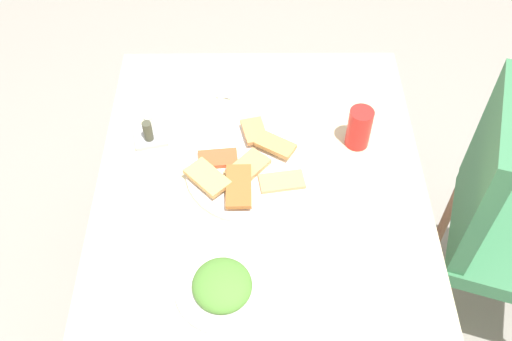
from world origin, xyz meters
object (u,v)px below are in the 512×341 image
object	(u,v)px
soda_can	(359,128)
paper_napkin	(231,80)
dining_chair	(505,216)
salad_plate_greens	(222,286)
pide_platter	(247,169)
condiment_caddy	(149,132)
dining_table	(261,199)
fork	(225,79)
spoon	(237,79)

from	to	relation	value
soda_can	paper_napkin	xyz separation A→B (m)	(-0.26, -0.36, -0.06)
dining_chair	salad_plate_greens	xyz separation A→B (m)	(0.33, -0.81, 0.21)
pide_platter	soda_can	bearing A→B (deg)	108.95
pide_platter	condiment_caddy	xyz separation A→B (m)	(-0.13, -0.27, 0.01)
dining_table	paper_napkin	size ratio (longest dim) A/B	7.19
dining_table	fork	bearing A→B (deg)	-164.99
dining_chair	pide_platter	world-z (taller)	dining_chair
spoon	dining_chair	bearing A→B (deg)	82.59
dining_chair	spoon	bearing A→B (deg)	-115.95
paper_napkin	fork	distance (m)	0.02
spoon	condiment_caddy	distance (m)	0.34
dining_chair	paper_napkin	world-z (taller)	dining_chair
dining_table	dining_chair	xyz separation A→B (m)	(-0.01, 0.72, -0.11)
condiment_caddy	paper_napkin	bearing A→B (deg)	137.05
fork	pide_platter	bearing A→B (deg)	28.62
dining_chair	condiment_caddy	xyz separation A→B (m)	(-0.14, -1.03, 0.21)
pide_platter	condiment_caddy	world-z (taller)	condiment_caddy
dining_table	soda_can	bearing A→B (deg)	116.58
dining_table	spoon	distance (m)	0.41
paper_napkin	condiment_caddy	bearing A→B (deg)	-42.95
spoon	pide_platter	bearing A→B (deg)	23.71
dining_table	dining_chair	distance (m)	0.72
salad_plate_greens	pide_platter	bearing A→B (deg)	171.04
dining_table	pide_platter	size ratio (longest dim) A/B	3.08
pide_platter	salad_plate_greens	distance (m)	0.35
dining_chair	condiment_caddy	size ratio (longest dim) A/B	8.66
pide_platter	paper_napkin	xyz separation A→B (m)	(-0.37, -0.05, -0.01)
salad_plate_greens	fork	bearing A→B (deg)	-178.86
dining_table	fork	distance (m)	0.42
spoon	condiment_caddy	size ratio (longest dim) A/B	1.66
paper_napkin	pide_platter	bearing A→B (deg)	7.94
soda_can	spoon	size ratio (longest dim) A/B	0.68
dining_table	salad_plate_greens	world-z (taller)	salad_plate_greens
soda_can	condiment_caddy	distance (m)	0.58
salad_plate_greens	condiment_caddy	world-z (taller)	condiment_caddy
pide_platter	fork	bearing A→B (deg)	-169.34
fork	spoon	distance (m)	0.04
dining_chair	spoon	distance (m)	0.90
paper_napkin	salad_plate_greens	bearing A→B (deg)	-0.30
dining_chair	soda_can	bearing A→B (deg)	-104.97
spoon	condiment_caddy	bearing A→B (deg)	-26.65
salad_plate_greens	spoon	xyz separation A→B (m)	(-0.72, 0.02, -0.01)
salad_plate_greens	spoon	world-z (taller)	salad_plate_greens
dining_table	dining_chair	size ratio (longest dim) A/B	1.13
paper_napkin	condiment_caddy	xyz separation A→B (m)	(0.24, -0.22, 0.02)
salad_plate_greens	condiment_caddy	bearing A→B (deg)	-155.50
dining_chair	paper_napkin	xyz separation A→B (m)	(-0.38, -0.81, 0.19)
dining_table	fork	size ratio (longest dim) A/B	6.26
soda_can	paper_napkin	size ratio (longest dim) A/B	0.83
salad_plate_greens	paper_napkin	world-z (taller)	salad_plate_greens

